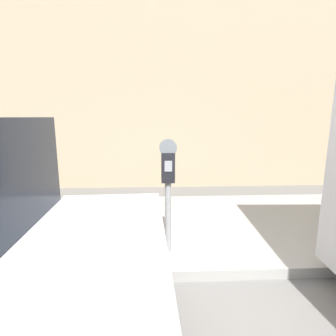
# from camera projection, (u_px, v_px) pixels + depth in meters

# --- Properties ---
(sidewalk) EXTENTS (24.00, 2.80, 0.13)m
(sidewalk) POSITION_uv_depth(u_px,v_px,m) (170.00, 226.00, 4.29)
(sidewalk) COLOR #9E9B96
(sidewalk) RESTS_ON ground_plane
(building_facade) EXTENTS (24.00, 0.30, 6.99)m
(building_facade) POSITION_uv_depth(u_px,v_px,m) (164.00, 47.00, 6.38)
(building_facade) COLOR tan
(building_facade) RESTS_ON ground_plane
(parking_meter) EXTENTS (0.21, 0.16, 1.43)m
(parking_meter) POSITION_uv_depth(u_px,v_px,m) (168.00, 177.00, 3.18)
(parking_meter) COLOR gray
(parking_meter) RESTS_ON sidewalk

